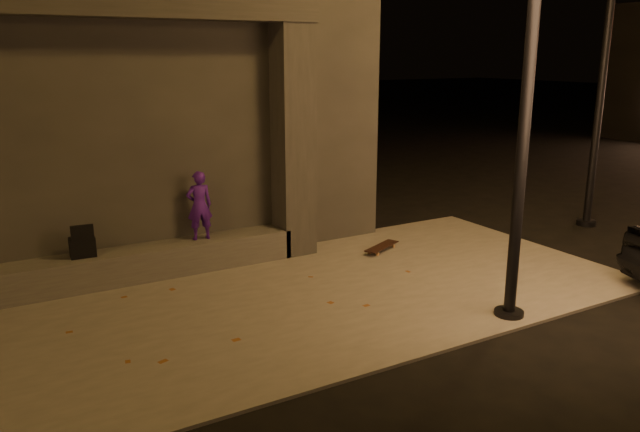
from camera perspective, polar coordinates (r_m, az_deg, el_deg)
ground at (r=6.51m, az=-0.20°, el=-14.72°), size 120.00×120.00×0.00m
sidewalk at (r=8.12m, az=-7.32°, el=-8.48°), size 11.00×4.40×0.04m
building at (r=11.57m, az=-21.33°, el=10.77°), size 9.00×5.10×5.22m
ledge at (r=9.25m, az=-20.30°, el=-4.76°), size 6.00×0.55×0.45m
column at (r=9.87m, az=-2.49°, el=6.75°), size 0.55×0.55×3.60m
canopy at (r=9.04m, az=-15.88°, el=17.84°), size 5.00×0.70×0.28m
skateboarder at (r=9.41m, az=-10.97°, el=0.95°), size 0.40×0.28×1.04m
backpack at (r=9.12m, az=-20.90°, el=-2.52°), size 0.35×0.23×0.47m
skateboard at (r=10.32m, az=5.67°, el=-2.80°), size 0.80×0.52×0.09m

